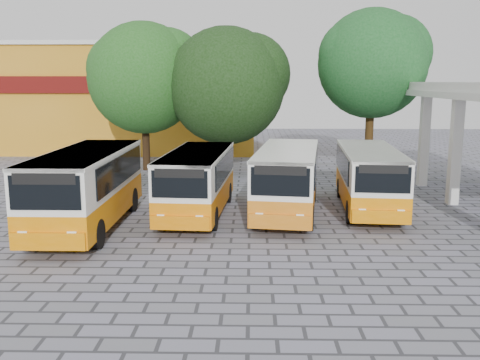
{
  "coord_description": "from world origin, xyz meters",
  "views": [
    {
      "loc": [
        -1.19,
        -17.5,
        5.42
      ],
      "look_at": [
        -1.64,
        3.75,
        1.5
      ],
      "focal_mm": 40.0,
      "sensor_mm": 36.0,
      "label": 1
    }
  ],
  "objects_px": {
    "bus_far_right": "(369,175)",
    "bus_far_left": "(87,184)",
    "bus_centre_right": "(288,176)",
    "bus_centre_left": "(198,178)"
  },
  "relations": [
    {
      "from": "bus_centre_left",
      "to": "bus_far_right",
      "type": "height_order",
      "value": "bus_far_right"
    },
    {
      "from": "bus_centre_right",
      "to": "bus_far_right",
      "type": "distance_m",
      "value": 3.58
    },
    {
      "from": "bus_far_right",
      "to": "bus_far_left",
      "type": "bearing_deg",
      "value": -159.87
    },
    {
      "from": "bus_far_left",
      "to": "bus_far_right",
      "type": "height_order",
      "value": "bus_far_left"
    },
    {
      "from": "bus_centre_left",
      "to": "bus_centre_right",
      "type": "relative_size",
      "value": 0.95
    },
    {
      "from": "bus_centre_right",
      "to": "bus_far_right",
      "type": "xyz_separation_m",
      "value": [
        3.5,
        0.74,
        -0.05
      ]
    },
    {
      "from": "bus_centre_left",
      "to": "bus_centre_right",
      "type": "xyz_separation_m",
      "value": [
        3.69,
        0.23,
        0.06
      ]
    },
    {
      "from": "bus_centre_right",
      "to": "bus_centre_left",
      "type": "bearing_deg",
      "value": -168.62
    },
    {
      "from": "bus_centre_right",
      "to": "bus_far_left",
      "type": "bearing_deg",
      "value": -155.42
    },
    {
      "from": "bus_far_left",
      "to": "bus_centre_right",
      "type": "relative_size",
      "value": 1.03
    }
  ]
}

